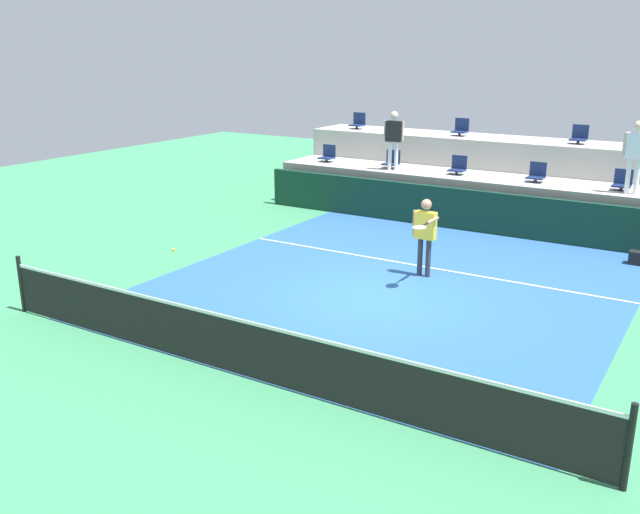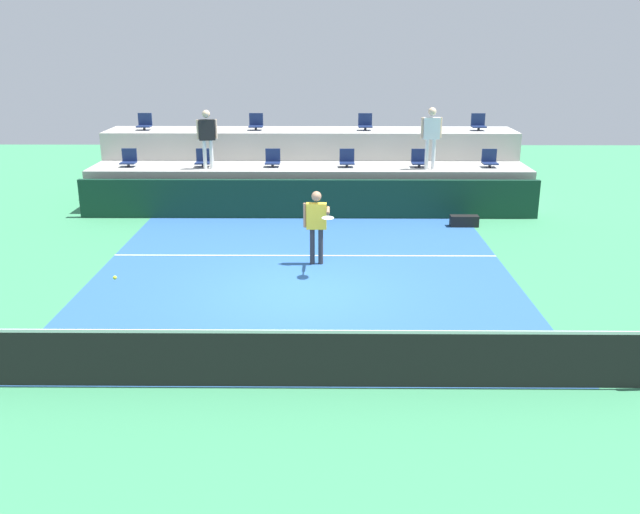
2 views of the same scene
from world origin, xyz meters
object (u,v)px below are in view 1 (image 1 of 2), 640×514
tennis_ball (173,250)px  stadium_chair_upper_far_left (358,122)px  spectator_in_white (636,150)px  stadium_chair_upper_right (579,136)px  stadium_chair_lower_mid_left (458,167)px  stadium_chair_lower_left (392,161)px  stadium_chair_upper_left (461,129)px  tennis_player (425,230)px  stadium_chair_lower_far_left (328,155)px  stadium_chair_lower_right (622,182)px  stadium_chair_lower_mid_right (537,174)px  spectator_in_grey (394,135)px

tennis_ball → stadium_chair_upper_far_left: bearing=101.4°
spectator_in_white → stadium_chair_upper_right: bearing=129.1°
spectator_in_white → stadium_chair_lower_mid_left: bearing=175.2°
stadium_chair_lower_left → stadium_chair_lower_mid_left: same height
stadium_chair_upper_left → spectator_in_white: spectator_in_white is taller
tennis_player → tennis_ball: 5.22m
stadium_chair_lower_mid_left → stadium_chair_lower_far_left: bearing=180.0°
stadium_chair_lower_left → stadium_chair_lower_right: 6.40m
stadium_chair_lower_mid_left → tennis_ball: (-1.93, -9.51, -0.37)m
stadium_chair_lower_left → stadium_chair_lower_mid_left: 2.06m
stadium_chair_lower_left → stadium_chair_upper_far_left: size_ratio=1.00×
stadium_chair_upper_far_left → stadium_chair_upper_right: size_ratio=1.00×
stadium_chair_lower_mid_left → tennis_ball: 9.71m
tennis_ball → stadium_chair_lower_far_left: bearing=103.9°
stadium_chair_upper_left → tennis_ball: 11.45m
stadium_chair_lower_right → tennis_player: bearing=-118.4°
stadium_chair_lower_right → spectator_in_white: 0.98m
stadium_chair_lower_mid_right → stadium_chair_upper_right: 2.09m
stadium_chair_lower_left → stadium_chair_upper_left: size_ratio=1.00×
stadium_chair_upper_left → stadium_chair_lower_mid_left: bearing=-70.2°
stadium_chair_lower_far_left → spectator_in_grey: size_ratio=0.31×
stadium_chair_upper_far_left → spectator_in_white: bearing=-13.9°
stadium_chair_upper_left → tennis_player: bearing=-74.4°
stadium_chair_lower_far_left → stadium_chair_upper_far_left: bearing=87.5°
stadium_chair_lower_left → stadium_chair_upper_right: 5.28m
stadium_chair_lower_left → spectator_in_grey: 0.92m
stadium_chair_upper_right → spectator_in_white: (1.77, -2.18, 0.01)m
stadium_chair_upper_left → spectator_in_white: size_ratio=0.29×
stadium_chair_lower_mid_right → stadium_chair_upper_right: stadium_chair_upper_right is taller
stadium_chair_lower_mid_right → stadium_chair_lower_right: (2.13, 0.00, 0.00)m
stadium_chair_lower_mid_left → stadium_chair_lower_right: (4.33, 0.00, 0.00)m
stadium_chair_lower_left → stadium_chair_upper_right: bearing=20.2°
stadium_chair_lower_left → stadium_chair_lower_mid_right: 4.26m
stadium_chair_lower_mid_right → stadium_chair_upper_far_left: 6.70m
stadium_chair_lower_mid_left → stadium_chair_lower_left: bearing=180.0°
stadium_chair_upper_far_left → spectator_in_grey: 3.21m
stadium_chair_lower_mid_left → stadium_chair_upper_right: (2.82, 1.80, 0.85)m
stadium_chair_lower_mid_left → spectator_in_grey: 2.05m
stadium_chair_lower_far_left → tennis_player: stadium_chair_lower_far_left is taller
stadium_chair_lower_mid_left → spectator_in_white: spectator_in_white is taller
stadium_chair_lower_mid_left → stadium_chair_lower_right: 4.33m
stadium_chair_lower_left → stadium_chair_upper_left: stadium_chair_upper_left is taller
stadium_chair_lower_left → tennis_player: (3.44, -5.47, -0.44)m
stadium_chair_upper_right → stadium_chair_lower_mid_left: bearing=-147.5°
stadium_chair_lower_mid_right → spectator_in_white: size_ratio=0.29×
stadium_chair_lower_mid_right → stadium_chair_upper_far_left: size_ratio=1.00×
stadium_chair_lower_mid_left → spectator_in_white: size_ratio=0.29×
stadium_chair_upper_right → spectator_in_grey: spectator_in_grey is taller
stadium_chair_lower_left → spectator_in_grey: bearing=-60.6°
tennis_ball → stadium_chair_lower_left: bearing=90.8°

